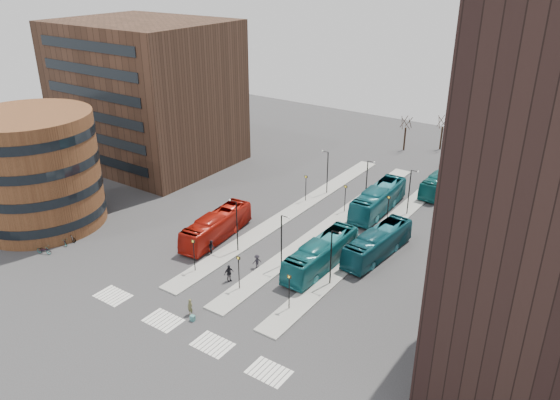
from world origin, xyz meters
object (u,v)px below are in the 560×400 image
Objects in this scene: traveller at (190,307)px; commuter_a at (212,247)px; suitcase at (193,318)px; teal_bus_a at (321,254)px; commuter_b at (229,273)px; teal_bus_b at (378,199)px; bicycle_far at (64,241)px; red_bus at (216,226)px; bicycle_mid at (69,238)px; commuter_c at (257,261)px; bicycle_near at (44,250)px; teal_bus_c at (378,243)px; teal_bus_d at (441,182)px.

traveller is 1.03× the size of commuter_a.
suitcase is 12.44m from commuter_a.
teal_bus_a is 10.03m from commuter_b.
bicycle_far is at bearing -133.52° from teal_bus_b.
red_bus is 6.35× the size of bicycle_mid.
traveller is 0.98× the size of bicycle_far.
commuter_c reaches higher than bicycle_far.
bicycle_far is (-26.02, -29.05, -1.26)m from teal_bus_b.
commuter_c is 0.90× the size of bicycle_far.
commuter_b is at bearing -97.24° from bicycle_mid.
teal_bus_a reaches higher than red_bus.
commuter_a is at bearing -64.10° from red_bus.
commuter_b is at bearing -103.95° from teal_bus_b.
bicycle_near is at bearing -32.73° from commuter_c.
red_bus is 17.27m from bicycle_mid.
suitcase is 0.05× the size of teal_bus_c.
commuter_b reaches higher than bicycle_mid.
commuter_c is at bearing -58.05° from bicycle_far.
teal_bus_a is 7.54× the size of commuter_c.
bicycle_near is at bearing 55.77° from commuter_a.
bicycle_far is (-15.49, -8.25, -0.37)m from commuter_a.
traveller is at bearing -110.88° from teal_bus_a.
teal_bus_d is at bearing -166.23° from commuter_c.
red_bus is 3.71m from commuter_a.
commuter_a is at bearing 125.14° from traveller.
teal_bus_c is 6.56× the size of bicycle_far.
teal_bus_c is 35.69m from bicycle_mid.
teal_bus_c is 5.94× the size of commuter_b.
commuter_a is 18.87m from bicycle_near.
traveller is (-0.77, 0.56, 0.57)m from suitcase.
bicycle_far is at bearing -154.31° from teal_bus_a.
teal_bus_b is 7.92× the size of commuter_c.
commuter_c is (0.02, 10.32, -0.07)m from traveller.
teal_bus_d is 52.45m from bicycle_near.
bicycle_far is at bearing -125.64° from teal_bus_d.
bicycle_near is at bearing 125.34° from commuter_b.
commuter_b is (-5.26, -24.14, -0.76)m from teal_bus_b.
commuter_a is (-15.52, -10.14, -0.75)m from teal_bus_c.
traveller is at bearing -84.36° from bicycle_far.
suitcase is 0.04× the size of teal_bus_b.
traveller is 10.32m from commuter_c.
teal_bus_b is 11.77m from teal_bus_c.
commuter_c is (-8.98, -31.43, -0.70)m from teal_bus_d.
commuter_a reaches higher than bicycle_near.
commuter_a is 0.90× the size of bicycle_near.
bicycle_near is at bearing -141.13° from teal_bus_c.
teal_bus_b is at bearing -31.92° from bicycle_far.
teal_bus_b is 20.86m from commuter_c.
teal_bus_b is 38.46m from bicycle_mid.
red_bus is 9.64m from commuter_b.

